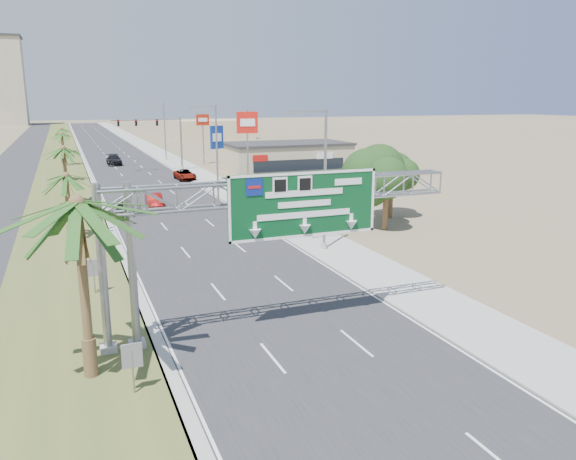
# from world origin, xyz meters

# --- Properties ---
(ground) EXTENTS (600.00, 600.00, 0.00)m
(ground) POSITION_xyz_m (0.00, 0.00, 0.00)
(ground) COLOR #8C7A59
(ground) RESTS_ON ground
(road) EXTENTS (12.00, 300.00, 0.02)m
(road) POSITION_xyz_m (0.00, 110.00, 0.01)
(road) COLOR #28282B
(road) RESTS_ON ground
(sidewalk_right) EXTENTS (4.00, 300.00, 0.10)m
(sidewalk_right) POSITION_xyz_m (8.50, 110.00, 0.05)
(sidewalk_right) COLOR #9E9B93
(sidewalk_right) RESTS_ON ground
(median_grass) EXTENTS (7.00, 300.00, 0.12)m
(median_grass) POSITION_xyz_m (-10.00, 110.00, 0.06)
(median_grass) COLOR #4A5927
(median_grass) RESTS_ON ground
(opposing_road) EXTENTS (8.00, 300.00, 0.02)m
(opposing_road) POSITION_xyz_m (-17.00, 110.00, 0.01)
(opposing_road) COLOR #28282B
(opposing_road) RESTS_ON ground
(sign_gantry) EXTENTS (16.75, 1.24, 7.50)m
(sign_gantry) POSITION_xyz_m (-1.06, 9.93, 6.06)
(sign_gantry) COLOR gray
(sign_gantry) RESTS_ON ground
(palm_near) EXTENTS (5.70, 5.70, 8.35)m
(palm_near) POSITION_xyz_m (-9.20, 8.00, 6.93)
(palm_near) COLOR brown
(palm_near) RESTS_ON ground
(palm_row_b) EXTENTS (3.99, 3.99, 5.95)m
(palm_row_b) POSITION_xyz_m (-9.50, 32.00, 4.90)
(palm_row_b) COLOR brown
(palm_row_b) RESTS_ON ground
(palm_row_c) EXTENTS (3.99, 3.99, 6.75)m
(palm_row_c) POSITION_xyz_m (-9.50, 48.00, 5.66)
(palm_row_c) COLOR brown
(palm_row_c) RESTS_ON ground
(palm_row_d) EXTENTS (3.99, 3.99, 5.45)m
(palm_row_d) POSITION_xyz_m (-9.50, 66.00, 4.42)
(palm_row_d) COLOR brown
(palm_row_d) RESTS_ON ground
(palm_row_e) EXTENTS (3.99, 3.99, 6.15)m
(palm_row_e) POSITION_xyz_m (-9.50, 85.00, 5.09)
(palm_row_e) COLOR brown
(palm_row_e) RESTS_ON ground
(palm_row_f) EXTENTS (3.99, 3.99, 5.75)m
(palm_row_f) POSITION_xyz_m (-9.50, 110.00, 4.71)
(palm_row_f) COLOR brown
(palm_row_f) RESTS_ON ground
(streetlight_near) EXTENTS (3.27, 0.44, 10.00)m
(streetlight_near) POSITION_xyz_m (7.30, 22.00, 4.69)
(streetlight_near) COLOR gray
(streetlight_near) RESTS_ON ground
(streetlight_mid) EXTENTS (3.27, 0.44, 10.00)m
(streetlight_mid) POSITION_xyz_m (7.30, 52.00, 4.69)
(streetlight_mid) COLOR gray
(streetlight_mid) RESTS_ON ground
(streetlight_far) EXTENTS (3.27, 0.44, 10.00)m
(streetlight_far) POSITION_xyz_m (7.30, 88.00, 4.69)
(streetlight_far) COLOR gray
(streetlight_far) RESTS_ON ground
(signal_mast) EXTENTS (10.28, 0.71, 8.00)m
(signal_mast) POSITION_xyz_m (5.17, 71.97, 4.85)
(signal_mast) COLOR gray
(signal_mast) RESTS_ON ground
(store_building) EXTENTS (18.00, 10.00, 4.00)m
(store_building) POSITION_xyz_m (22.00, 66.00, 2.00)
(store_building) COLOR tan
(store_building) RESTS_ON ground
(oak_near) EXTENTS (4.50, 4.50, 6.80)m
(oak_near) POSITION_xyz_m (15.00, 26.00, 4.53)
(oak_near) COLOR brown
(oak_near) RESTS_ON ground
(oak_far) EXTENTS (3.50, 3.50, 5.60)m
(oak_far) POSITION_xyz_m (18.00, 30.00, 3.82)
(oak_far) COLOR brown
(oak_far) RESTS_ON ground
(median_signback_a) EXTENTS (0.75, 0.08, 2.08)m
(median_signback_a) POSITION_xyz_m (-7.80, 6.00, 1.45)
(median_signback_a) COLOR gray
(median_signback_a) RESTS_ON ground
(median_signback_b) EXTENTS (0.75, 0.08, 2.08)m
(median_signback_b) POSITION_xyz_m (-8.50, 18.00, 1.45)
(median_signback_b) COLOR gray
(median_signback_b) RESTS_ON ground
(building_distant_right) EXTENTS (20.00, 12.00, 5.00)m
(building_distant_right) POSITION_xyz_m (30.00, 140.00, 2.50)
(building_distant_right) COLOR tan
(building_distant_right) RESTS_ON ground
(car_left_lane) EXTENTS (2.12, 4.15, 1.35)m
(car_left_lane) POSITION_xyz_m (-4.59, 40.50, 0.68)
(car_left_lane) COLOR black
(car_left_lane) RESTS_ON ground
(car_mid_lane) EXTENTS (1.61, 4.32, 1.41)m
(car_mid_lane) POSITION_xyz_m (-1.41, 43.04, 0.70)
(car_mid_lane) COLOR maroon
(car_mid_lane) RESTS_ON ground
(car_right_lane) EXTENTS (2.47, 5.02, 1.37)m
(car_right_lane) POSITION_xyz_m (5.50, 61.69, 0.68)
(car_right_lane) COLOR gray
(car_right_lane) RESTS_ON ground
(car_far) EXTENTS (2.35, 5.64, 1.63)m
(car_far) POSITION_xyz_m (-1.83, 83.62, 0.82)
(car_far) COLOR black
(car_far) RESTS_ON ground
(pole_sign_red_near) EXTENTS (2.42, 0.59, 9.50)m
(pole_sign_red_near) POSITION_xyz_m (10.03, 47.82, 7.51)
(pole_sign_red_near) COLOR gray
(pole_sign_red_near) RESTS_ON ground
(pole_sign_blue) EXTENTS (1.95, 1.08, 7.47)m
(pole_sign_blue) POSITION_xyz_m (9.39, 59.11, 5.49)
(pole_sign_blue) COLOR gray
(pole_sign_blue) RESTS_ON ground
(pole_sign_red_far) EXTENTS (2.22, 0.65, 8.44)m
(pole_sign_red_far) POSITION_xyz_m (12.19, 78.74, 6.66)
(pole_sign_red_far) COLOR gray
(pole_sign_red_far) RESTS_ON ground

